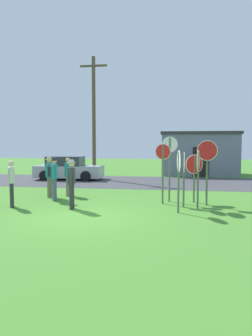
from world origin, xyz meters
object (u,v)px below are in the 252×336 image
Objects in this scene: parked_car_on_street at (68,169)px; stop_sign_tallest at (163,164)px; utility_pole at (94,116)px; stop_sign_rear_right at (207,161)px; stop_sign_center_cluster at (184,170)px; stop_sign_rear_left at (170,159)px; person_in_blue at (49,175)px; person_with_sunhat at (72,181)px; person_near_signs at (11,181)px; stop_sign_leaning_right at (179,170)px; stop_sign_low_front at (198,169)px; person_on_left at (68,175)px; stop_sign_leaning_left at (194,170)px; person_in_dark_shirt at (54,176)px.

stop_sign_tallest reaches higher than parked_car_on_street.
stop_sign_tallest is (4.86, -8.21, -2.68)m from utility_pole.
stop_sign_rear_right is 1.05× the size of stop_sign_tallest.
stop_sign_rear_left reaches higher than stop_sign_center_cluster.
stop_sign_rear_right is 1.40× the size of person_in_blue.
person_with_sunhat is (-3.90, -0.98, -0.37)m from stop_sign_center_cluster.
stop_sign_leaning_right is at bearing -0.33° from person_near_signs.
person_near_signs is (-2.27, -0.01, -0.03)m from person_with_sunhat.
stop_sign_tallest is 3.50m from person_with_sunhat.
person_in_blue is (1.51, -6.69, 0.30)m from parked_car_on_street.
utility_pole reaches higher than parked_car_on_street.
utility_pole reaches higher than stop_sign_low_front.
stop_sign_rear_right reaches higher than person_in_blue.
stop_sign_low_front is 4.47m from person_with_sunhat.
person_on_left is at bearing 160.75° from stop_sign_low_front.
person_with_sunhat is at bearing -69.87° from parked_car_on_street.
person_near_signs is at bearing -163.70° from stop_sign_leaning_left.
stop_sign_rear_right is 0.78m from stop_sign_leaning_left.
stop_sign_tallest is 0.56m from stop_sign_rear_left.
stop_sign_leaning_right reaches higher than person_near_signs.
person_on_left is (-4.76, 2.69, -0.47)m from stop_sign_leaning_right.
person_with_sunhat is at bearing -165.88° from stop_sign_center_cluster.
stop_sign_center_cluster is (5.64, -8.71, -2.84)m from utility_pole.
stop_sign_leaning_left is 5.61m from person_in_dark_shirt.
utility_pole reaches higher than person_in_blue.
person_in_dark_shirt and person_in_blue have the same top height.
person_in_blue is 1.03× the size of person_near_signs.
person_in_blue reaches higher than parked_car_on_street.
stop_sign_tallest is 0.89× the size of stop_sign_rear_left.
stop_sign_rear_right reaches higher than stop_sign_tallest.
stop_sign_center_cluster is 5.79m from person_in_blue.
stop_sign_rear_left is at bearing 178.25° from stop_sign_leaning_left.
stop_sign_rear_right is at bearing -12.13° from person_on_left.
stop_sign_low_front is at bearing -87.55° from stop_sign_leaning_left.
parked_car_on_street is at bearing 102.73° from person_in_blue.
stop_sign_leaning_right is at bearing -52.06° from parked_car_on_street.
utility_pole is at bearing 28.41° from parked_car_on_street.
person_with_sunhat is 2.27m from person_near_signs.
stop_sign_low_front is at bearing 9.66° from person_with_sunhat.
stop_sign_low_front is (-0.38, -0.65, -0.25)m from stop_sign_rear_right.
parked_car_on_street is 11.00m from stop_sign_rear_right.
stop_sign_leaning_right reaches higher than stop_sign_leaning_left.
stop_sign_rear_right is at bearing 53.64° from stop_sign_leaning_right.
stop_sign_tallest is 1.46m from stop_sign_low_front.
person_in_blue is 0.82m from person_on_left.
person_near_signs is at bearing -164.50° from stop_sign_tallest.
stop_sign_center_cluster is 6.26m from person_near_signs.
utility_pole is 10.28m from stop_sign_leaning_left.
parked_car_on_street is 2.50× the size of person_with_sunhat.
stop_sign_leaning_right is 1.23× the size of person_near_signs.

